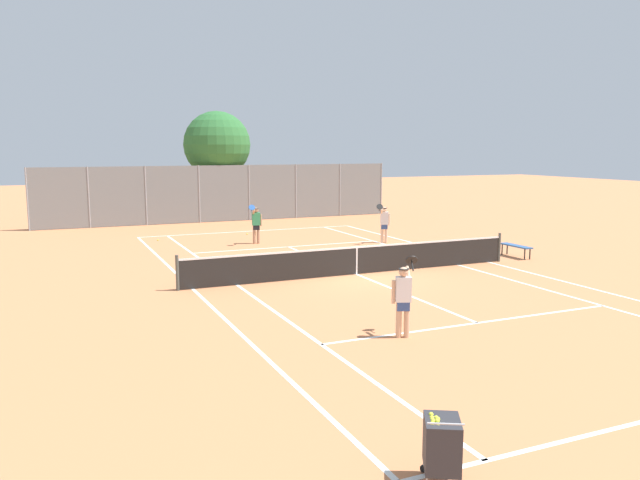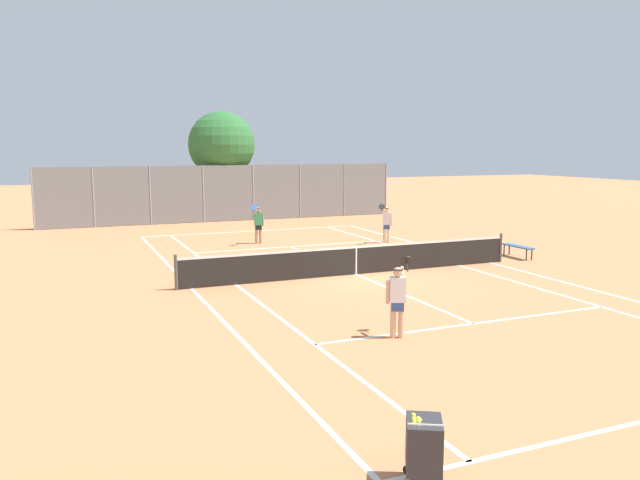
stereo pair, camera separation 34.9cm
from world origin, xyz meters
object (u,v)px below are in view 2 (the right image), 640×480
at_px(player_near_side, 397,297).
at_px(courtside_bench, 518,247).
at_px(player_far_right, 387,222).
at_px(player_far_left, 258,223).
at_px(loose_tennis_ball_0, 161,240).
at_px(tree_behind_left, 221,146).
at_px(ball_cart, 424,445).
at_px(tennis_net, 356,259).
at_px(loose_tennis_ball_1, 250,234).

distance_m(player_near_side, courtside_bench, 11.83).
bearing_deg(player_far_right, courtside_bench, -61.57).
distance_m(player_far_left, loose_tennis_ball_0, 4.74).
height_order(player_far_right, tree_behind_left, tree_behind_left).
height_order(player_near_side, loose_tennis_ball_0, player_near_side).
height_order(player_far_left, loose_tennis_ball_0, player_far_left).
bearing_deg(ball_cart, courtside_bench, 46.00).
bearing_deg(courtside_bench, player_near_side, -142.86).
bearing_deg(player_far_right, loose_tennis_ball_0, 152.94).
height_order(ball_cart, player_far_right, player_far_right).
bearing_deg(player_far_left, player_near_side, -95.04).
relative_size(player_near_side, player_far_left, 1.00).
xyz_separation_m(player_near_side, courtside_bench, (9.42, 7.14, -0.52)).
relative_size(player_far_left, player_far_right, 1.00).
bearing_deg(player_far_left, tree_behind_left, 84.44).
relative_size(tennis_net, loose_tennis_ball_0, 181.82).
relative_size(tennis_net, player_far_left, 6.76).
distance_m(player_far_left, courtside_bench, 10.95).
relative_size(ball_cart, player_near_side, 0.54).
relative_size(ball_cart, courtside_bench, 0.64).
height_order(tennis_net, courtside_bench, tennis_net).
distance_m(tennis_net, player_far_right, 7.22).
relative_size(loose_tennis_ball_1, courtside_bench, 0.04).
distance_m(ball_cart, courtside_bench, 17.56).
distance_m(tennis_net, courtside_bench, 7.19).
height_order(player_far_left, player_far_right, same).
height_order(loose_tennis_ball_0, loose_tennis_ball_1, same).
xyz_separation_m(tennis_net, player_far_right, (4.32, 5.76, 0.42)).
bearing_deg(player_near_side, player_far_left, 84.96).
bearing_deg(player_far_left, tennis_net, -82.89).
distance_m(ball_cart, tree_behind_left, 31.11).
bearing_deg(courtside_bench, tree_behind_left, 111.77).
bearing_deg(tennis_net, tree_behind_left, 89.84).
xyz_separation_m(loose_tennis_ball_1, tree_behind_left, (0.54, 7.58, 4.25)).
xyz_separation_m(player_near_side, player_far_right, (6.57, 12.40, 0.00)).
distance_m(player_far_right, loose_tennis_ball_1, 6.99).
distance_m(ball_cart, player_near_side, 6.16).
bearing_deg(tree_behind_left, ball_cart, -99.45).
bearing_deg(player_far_right, ball_cart, -117.57).
height_order(loose_tennis_ball_1, courtside_bench, courtside_bench).
bearing_deg(player_far_right, player_near_side, -117.92).
bearing_deg(tennis_net, ball_cart, -112.48).
bearing_deg(loose_tennis_ball_1, loose_tennis_ball_0, -175.71).
relative_size(player_far_right, loose_tennis_ball_1, 26.88).
bearing_deg(tree_behind_left, player_far_right, -71.23).
distance_m(player_near_side, player_far_right, 14.04).
bearing_deg(player_far_left, courtside_bench, -41.86).
bearing_deg(loose_tennis_ball_0, tennis_net, -65.22).
height_order(ball_cart, player_far_left, player_far_left).
bearing_deg(courtside_bench, player_far_left, 138.14).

